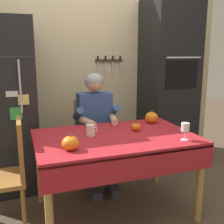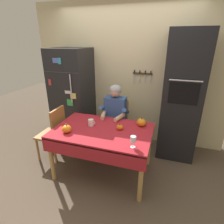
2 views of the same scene
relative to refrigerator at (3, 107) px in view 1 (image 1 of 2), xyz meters
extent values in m
plane|color=brown|center=(0.95, -0.96, -0.90)|extent=(10.00, 10.00, 0.00)
cube|color=beige|center=(1.00, 0.39, 0.40)|extent=(3.70, 0.10, 2.60)
cube|color=#4C3823|center=(1.30, 0.33, 0.46)|extent=(0.36, 0.02, 0.04)
cube|color=silver|center=(1.15, 0.32, 0.35)|extent=(0.02, 0.01, 0.17)
cube|color=black|center=(1.15, 0.32, 0.49)|extent=(0.02, 0.01, 0.06)
cube|color=silver|center=(1.25, 0.32, 0.37)|extent=(0.02, 0.01, 0.14)
cube|color=black|center=(1.25, 0.32, 0.49)|extent=(0.02, 0.01, 0.06)
cube|color=silver|center=(1.35, 0.32, 0.36)|extent=(0.02, 0.01, 0.14)
cube|color=black|center=(1.35, 0.32, 0.49)|extent=(0.02, 0.01, 0.06)
cube|color=silver|center=(1.45, 0.32, 0.37)|extent=(0.02, 0.01, 0.13)
cube|color=black|center=(1.45, 0.32, 0.49)|extent=(0.02, 0.01, 0.06)
cube|color=black|center=(0.00, 0.00, 0.00)|extent=(0.68, 0.68, 1.80)
cylinder|color=silver|center=(0.19, -0.36, 0.25)|extent=(0.02, 0.02, 0.50)
cube|color=#E5D666|center=(0.21, -0.35, 0.12)|extent=(0.10, 0.02, 0.10)
cube|color=green|center=(0.13, -0.35, -0.01)|extent=(0.11, 0.01, 0.12)
cube|color=silver|center=(0.11, -0.35, 0.18)|extent=(0.11, 0.01, 0.05)
cube|color=black|center=(2.00, 0.04, 0.15)|extent=(0.60, 0.60, 2.10)
cube|color=black|center=(2.00, -0.26, 0.30)|extent=(0.42, 0.01, 0.32)
cylinder|color=silver|center=(2.00, -0.29, 0.50)|extent=(0.45, 0.02, 0.02)
cylinder|color=tan|center=(0.31, -1.25, -0.55)|extent=(0.06, 0.06, 0.70)
cylinder|color=tan|center=(0.31, -0.47, -0.55)|extent=(0.06, 0.06, 0.70)
cylinder|color=tan|center=(1.59, -1.25, -0.55)|extent=(0.06, 0.06, 0.70)
cylinder|color=tan|center=(1.59, -0.47, -0.55)|extent=(0.06, 0.06, 0.70)
cube|color=#A81E28|center=(0.95, -0.86, -0.18)|extent=(1.40, 0.90, 0.04)
cube|color=#A81E28|center=(0.95, -1.30, -0.28)|extent=(1.40, 0.01, 0.20)
cube|color=tan|center=(0.94, -0.17, -0.47)|extent=(0.40, 0.40, 0.04)
cube|color=tan|center=(0.94, 0.01, -0.21)|extent=(0.36, 0.04, 0.48)
cylinder|color=tan|center=(0.77, -0.34, -0.69)|extent=(0.04, 0.04, 0.41)
cylinder|color=tan|center=(0.77, 0.00, -0.69)|extent=(0.04, 0.04, 0.41)
cylinder|color=tan|center=(1.11, -0.34, -0.69)|extent=(0.04, 0.04, 0.41)
cylinder|color=tan|center=(1.11, 0.00, -0.69)|extent=(0.04, 0.04, 0.41)
cube|color=#38384C|center=(0.84, -0.55, -0.86)|extent=(0.10, 0.22, 0.08)
cube|color=#38384C|center=(1.04, -0.55, -0.86)|extent=(0.10, 0.22, 0.08)
cylinder|color=#38384C|center=(0.84, -0.49, -0.67)|extent=(0.09, 0.09, 0.38)
cylinder|color=#38384C|center=(1.04, -0.49, -0.67)|extent=(0.09, 0.09, 0.38)
cube|color=#38384C|center=(0.85, -0.33, -0.40)|extent=(0.12, 0.40, 0.11)
cube|color=#38384C|center=(1.03, -0.33, -0.40)|extent=(0.12, 0.40, 0.11)
cube|color=#33518E|center=(0.94, -0.21, -0.11)|extent=(0.36, 0.20, 0.48)
cylinder|color=#33518E|center=(0.74, -0.28, -0.07)|extent=(0.07, 0.26, 0.18)
cylinder|color=#33518E|center=(1.14, -0.28, -0.07)|extent=(0.07, 0.26, 0.18)
cylinder|color=#D8A884|center=(0.80, -0.45, -0.13)|extent=(0.13, 0.27, 0.07)
cylinder|color=#D8A884|center=(1.08, -0.45, -0.13)|extent=(0.13, 0.27, 0.07)
sphere|color=#D8A884|center=(0.94, -0.23, 0.24)|extent=(0.19, 0.19, 0.19)
ellipsoid|color=#99999E|center=(0.94, -0.22, 0.26)|extent=(0.21, 0.21, 0.17)
cube|color=#9E6B33|center=(-0.03, -0.77, -0.47)|extent=(0.40, 0.40, 0.04)
cube|color=#9E6B33|center=(0.15, -0.77, -0.21)|extent=(0.04, 0.36, 0.48)
cylinder|color=#9E6B33|center=(0.14, -0.60, -0.69)|extent=(0.04, 0.04, 0.41)
cylinder|color=#9E6B33|center=(0.14, -0.94, -0.69)|extent=(0.04, 0.04, 0.41)
cylinder|color=white|center=(0.74, -0.80, -0.11)|extent=(0.08, 0.08, 0.10)
torus|color=white|center=(0.79, -0.80, -0.11)|extent=(0.05, 0.01, 0.05)
cylinder|color=white|center=(1.46, -1.18, -0.16)|extent=(0.06, 0.06, 0.01)
cylinder|color=white|center=(1.46, -1.18, -0.12)|extent=(0.01, 0.01, 0.07)
cylinder|color=white|center=(1.46, -1.18, -0.05)|extent=(0.07, 0.07, 0.07)
ellipsoid|color=orange|center=(1.46, -0.57, -0.10)|extent=(0.13, 0.13, 0.12)
cylinder|color=#4C6023|center=(1.46, -0.57, -0.03)|extent=(0.02, 0.02, 0.02)
ellipsoid|color=orange|center=(1.19, -0.78, -0.12)|extent=(0.09, 0.09, 0.07)
cylinder|color=#4C6023|center=(1.19, -0.78, -0.07)|extent=(0.02, 0.02, 0.02)
ellipsoid|color=orange|center=(0.51, -1.09, -0.11)|extent=(0.13, 0.13, 0.11)
cylinder|color=#4C6023|center=(0.51, -1.09, -0.04)|extent=(0.02, 0.02, 0.02)
camera|label=1|loc=(0.15, -3.05, 0.57)|focal=44.05mm
camera|label=2|loc=(1.79, -2.99, 1.05)|focal=28.78mm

